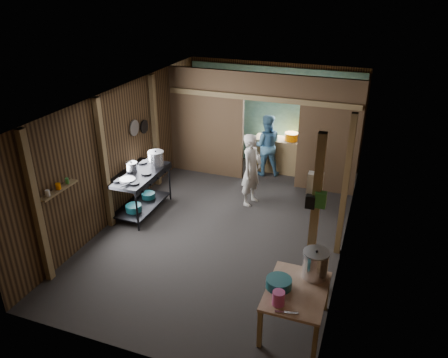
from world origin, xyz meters
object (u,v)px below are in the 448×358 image
at_px(stove_pot_large, 156,159).
at_px(prep_table, 295,309).
at_px(cook, 252,170).
at_px(stock_pot, 315,265).
at_px(pink_bucket, 278,298).
at_px(gas_range, 140,192).
at_px(yellow_tub, 292,137).

bearing_deg(stove_pot_large, prep_table, -36.65).
height_order(prep_table, cook, cook).
distance_m(stock_pot, pink_bucket, 0.82).
relative_size(gas_range, yellow_tub, 4.53).
distance_m(pink_bucket, cook, 3.99).
xyz_separation_m(gas_range, stock_pot, (3.88, -1.81, 0.41)).
distance_m(stock_pot, cook, 3.48).
relative_size(gas_range, pink_bucket, 7.68).
xyz_separation_m(gas_range, prep_table, (3.71, -2.18, -0.12)).
relative_size(gas_range, cook, 0.96).
bearing_deg(gas_range, prep_table, -30.48).
bearing_deg(stock_pot, yellow_tub, 105.96).
distance_m(stove_pot_large, yellow_tub, 3.50).
distance_m(stove_pot_large, stock_pot, 4.35).
height_order(pink_bucket, cook, cook).
bearing_deg(prep_table, gas_range, 149.52).
height_order(pink_bucket, yellow_tub, yellow_tub).
height_order(stove_pot_large, pink_bucket, stove_pot_large).
bearing_deg(stock_pot, prep_table, -114.53).
relative_size(stove_pot_large, cook, 0.21).
bearing_deg(stock_pot, cook, 121.75).
distance_m(prep_table, stock_pot, 0.67).
bearing_deg(gas_range, stove_pot_large, 69.29).
relative_size(yellow_tub, cook, 0.21).
height_order(yellow_tub, cook, cook).
bearing_deg(pink_bucket, gas_range, 144.26).
relative_size(prep_table, pink_bucket, 5.63).
bearing_deg(stove_pot_large, pink_bucket, -41.65).
bearing_deg(pink_bucket, prep_table, 64.51).
distance_m(gas_range, pink_bucket, 4.37).
bearing_deg(stove_pot_large, yellow_tub, 48.49).
height_order(prep_table, pink_bucket, pink_bucket).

